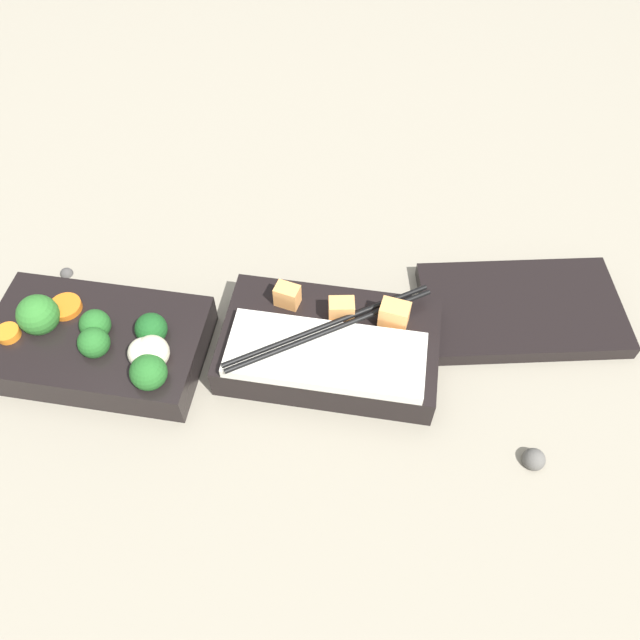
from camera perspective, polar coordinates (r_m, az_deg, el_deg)
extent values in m
plane|color=gray|center=(0.67, -10.30, -2.48)|extent=(3.00, 3.00, 0.00)
cube|color=black|center=(0.68, -19.71, -2.05)|extent=(0.22, 0.13, 0.04)
sphere|color=#2D7028|center=(0.69, -24.37, 0.43)|extent=(0.04, 0.04, 0.04)
sphere|color=#19511E|center=(0.64, -15.18, -0.77)|extent=(0.03, 0.03, 0.03)
sphere|color=#236023|center=(0.65, -19.98, -1.96)|extent=(0.03, 0.03, 0.03)
sphere|color=#236023|center=(0.66, -19.87, -0.39)|extent=(0.03, 0.03, 0.03)
sphere|color=#236023|center=(0.61, -15.41, -4.63)|extent=(0.04, 0.04, 0.04)
cylinder|color=orange|center=(0.69, -22.14, 1.37)|extent=(0.04, 0.04, 0.01)
cylinder|color=orange|center=(0.69, -26.63, -1.10)|extent=(0.03, 0.03, 0.01)
sphere|color=beige|center=(0.62, -15.12, -2.87)|extent=(0.03, 0.03, 0.03)
sphere|color=beige|center=(0.63, -15.79, -2.93)|extent=(0.03, 0.03, 0.03)
cube|color=black|center=(0.64, 0.89, -2.40)|extent=(0.22, 0.13, 0.04)
cube|color=silver|center=(0.60, 0.53, -3.21)|extent=(0.19, 0.07, 0.01)
cube|color=#F4A356|center=(0.64, -3.01, 2.25)|extent=(0.03, 0.02, 0.02)
cube|color=#F4A356|center=(0.63, 1.97, 0.91)|extent=(0.03, 0.02, 0.03)
cube|color=#F4A356|center=(0.63, 6.80, 0.46)|extent=(0.03, 0.02, 0.03)
sphere|color=#4C1E4C|center=(0.63, 6.70, 0.43)|extent=(0.02, 0.02, 0.02)
cylinder|color=black|center=(0.61, 1.07, -0.91)|extent=(0.19, 0.13, 0.01)
cylinder|color=black|center=(0.61, 0.78, -0.43)|extent=(0.19, 0.13, 0.01)
cube|color=black|center=(0.71, 17.91, 0.95)|extent=(0.24, 0.17, 0.02)
sphere|color=#595651|center=(0.63, 18.95, -11.96)|extent=(0.02, 0.02, 0.02)
sphere|color=#474442|center=(0.78, -22.22, 4.09)|extent=(0.01, 0.01, 0.01)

